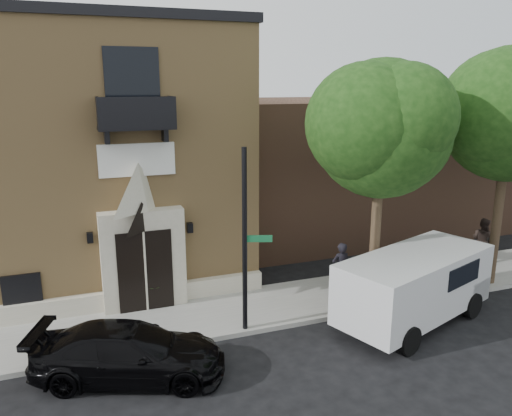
{
  "coord_description": "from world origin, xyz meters",
  "views": [
    {
      "loc": [
        -2.81,
        -12.47,
        7.2
      ],
      "look_at": [
        2.52,
        2.0,
        3.3
      ],
      "focal_mm": 35.0,
      "sensor_mm": 36.0,
      "label": 1
    }
  ],
  "objects_px": {
    "street_sign": "(245,241)",
    "dumpster": "(429,276)",
    "black_sedan": "(129,352)",
    "pedestrian_near": "(341,268)",
    "cargo_van": "(418,283)",
    "fire_hydrant": "(367,293)",
    "pedestrian_far": "(482,240)"
  },
  "relations": [
    {
      "from": "black_sedan",
      "to": "dumpster",
      "type": "height_order",
      "value": "black_sedan"
    },
    {
      "from": "dumpster",
      "to": "pedestrian_near",
      "type": "relative_size",
      "value": 1.11
    },
    {
      "from": "fire_hydrant",
      "to": "dumpster",
      "type": "bearing_deg",
      "value": 1.83
    },
    {
      "from": "cargo_van",
      "to": "pedestrian_near",
      "type": "height_order",
      "value": "cargo_van"
    },
    {
      "from": "black_sedan",
      "to": "street_sign",
      "type": "xyz_separation_m",
      "value": [
        3.47,
        1.17,
        2.16
      ]
    },
    {
      "from": "fire_hydrant",
      "to": "dumpster",
      "type": "distance_m",
      "value": 2.52
    },
    {
      "from": "cargo_van",
      "to": "pedestrian_far",
      "type": "relative_size",
      "value": 3.17
    },
    {
      "from": "fire_hydrant",
      "to": "pedestrian_near",
      "type": "height_order",
      "value": "pedestrian_near"
    },
    {
      "from": "cargo_van",
      "to": "pedestrian_near",
      "type": "distance_m",
      "value": 2.7
    },
    {
      "from": "cargo_van",
      "to": "street_sign",
      "type": "xyz_separation_m",
      "value": [
        -5.23,
        1.06,
        1.62
      ]
    },
    {
      "from": "street_sign",
      "to": "pedestrian_far",
      "type": "bearing_deg",
      "value": 29.82
    },
    {
      "from": "fire_hydrant",
      "to": "pedestrian_near",
      "type": "xyz_separation_m",
      "value": [
        -0.39,
        1.06,
        0.54
      ]
    },
    {
      "from": "street_sign",
      "to": "pedestrian_near",
      "type": "xyz_separation_m",
      "value": [
        3.84,
        1.25,
        -1.79
      ]
    },
    {
      "from": "street_sign",
      "to": "pedestrian_near",
      "type": "height_order",
      "value": "street_sign"
    },
    {
      "from": "black_sedan",
      "to": "cargo_van",
      "type": "relative_size",
      "value": 0.82
    },
    {
      "from": "black_sedan",
      "to": "street_sign",
      "type": "distance_m",
      "value": 4.25
    },
    {
      "from": "dumpster",
      "to": "pedestrian_near",
      "type": "bearing_deg",
      "value": -179.99
    },
    {
      "from": "cargo_van",
      "to": "street_sign",
      "type": "relative_size",
      "value": 1.07
    },
    {
      "from": "black_sedan",
      "to": "dumpster",
      "type": "xyz_separation_m",
      "value": [
        10.21,
        1.44,
        0.05
      ]
    },
    {
      "from": "street_sign",
      "to": "black_sedan",
      "type": "bearing_deg",
      "value": -142.15
    },
    {
      "from": "pedestrian_far",
      "to": "black_sedan",
      "type": "bearing_deg",
      "value": 92.14
    },
    {
      "from": "black_sedan",
      "to": "fire_hydrant",
      "type": "distance_m",
      "value": 7.83
    },
    {
      "from": "street_sign",
      "to": "dumpster",
      "type": "height_order",
      "value": "street_sign"
    },
    {
      "from": "fire_hydrant",
      "to": "dumpster",
      "type": "height_order",
      "value": "dumpster"
    },
    {
      "from": "cargo_van",
      "to": "street_sign",
      "type": "height_order",
      "value": "street_sign"
    },
    {
      "from": "street_sign",
      "to": "dumpster",
      "type": "distance_m",
      "value": 7.07
    },
    {
      "from": "cargo_van",
      "to": "pedestrian_near",
      "type": "relative_size",
      "value": 3.18
    },
    {
      "from": "fire_hydrant",
      "to": "pedestrian_near",
      "type": "distance_m",
      "value": 1.25
    },
    {
      "from": "dumpster",
      "to": "street_sign",
      "type": "bearing_deg",
      "value": -159.05
    },
    {
      "from": "cargo_van",
      "to": "street_sign",
      "type": "distance_m",
      "value": 5.58
    },
    {
      "from": "fire_hydrant",
      "to": "street_sign",
      "type": "bearing_deg",
      "value": -177.47
    },
    {
      "from": "black_sedan",
      "to": "street_sign",
      "type": "bearing_deg",
      "value": -51.73
    }
  ]
}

